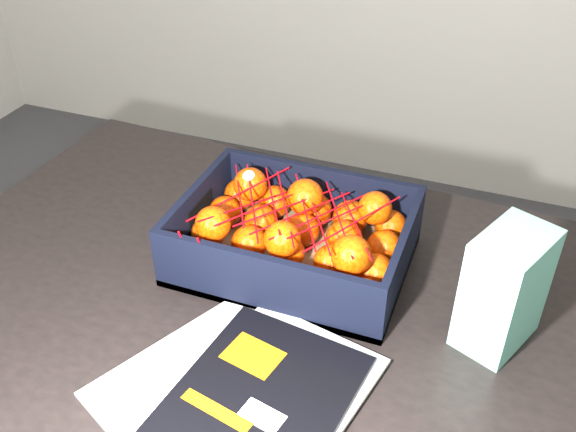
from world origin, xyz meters
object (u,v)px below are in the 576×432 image
(magazine_stack, at_px, (244,394))
(produce_crate, at_px, (295,245))
(retail_carton, at_px, (504,289))
(table, at_px, (277,345))

(magazine_stack, distance_m, produce_crate, 0.29)
(magazine_stack, xyz_separation_m, retail_carton, (0.29, 0.23, 0.08))
(magazine_stack, height_order, produce_crate, produce_crate)
(magazine_stack, xyz_separation_m, produce_crate, (-0.04, 0.29, 0.02))
(retail_carton, bearing_deg, table, -149.51)
(produce_crate, height_order, retail_carton, retail_carton)
(table, xyz_separation_m, produce_crate, (-0.01, 0.10, 0.13))
(produce_crate, bearing_deg, retail_carton, -10.13)
(retail_carton, bearing_deg, magazine_stack, -118.22)
(table, distance_m, magazine_stack, 0.22)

